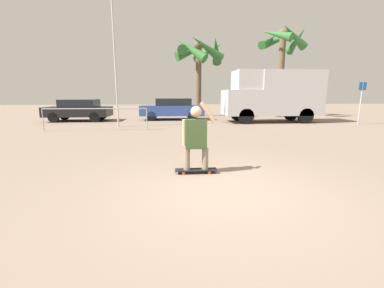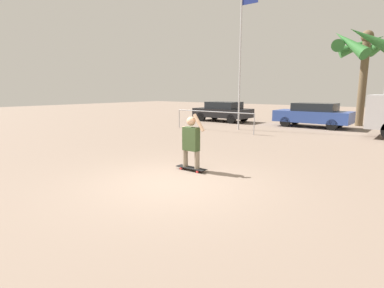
% 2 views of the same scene
% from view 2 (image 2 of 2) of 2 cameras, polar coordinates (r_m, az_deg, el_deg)
% --- Properties ---
extents(ground_plane, '(80.00, 80.00, 0.00)m').
position_cam_2_polar(ground_plane, '(7.19, -3.49, -7.53)').
color(ground_plane, gray).
extents(skateboard, '(0.93, 0.24, 0.09)m').
position_cam_2_polar(skateboard, '(8.30, -0.17, -4.59)').
color(skateboard, black).
rests_on(skateboard, ground_plane).
extents(person_skateboarder, '(0.74, 0.24, 1.50)m').
position_cam_2_polar(person_skateboarder, '(8.13, -0.18, 0.88)').
color(person_skateboarder, gray).
rests_on(person_skateboarder, skateboard).
extents(parked_car_blue, '(4.28, 1.93, 1.45)m').
position_cam_2_polar(parked_car_blue, '(19.45, 22.07, 5.25)').
color(parked_car_blue, black).
rests_on(parked_car_blue, ground_plane).
extents(parked_car_black, '(4.01, 1.93, 1.39)m').
position_cam_2_polar(parked_car_black, '(21.53, 5.91, 6.28)').
color(parked_car_black, black).
rests_on(parked_car_black, ground_plane).
extents(palm_tree_center_background, '(4.18, 4.34, 5.97)m').
position_cam_2_polar(palm_tree_center_background, '(21.52, 30.30, 15.82)').
color(palm_tree_center_background, brown).
rests_on(palm_tree_center_background, ground_plane).
extents(flagpole, '(1.00, 0.12, 7.40)m').
position_cam_2_polar(flagpole, '(17.10, 9.40, 16.74)').
color(flagpole, '#B7B7BC').
rests_on(flagpole, ground_plane).
extents(plaza_railing_segment, '(4.91, 0.05, 1.08)m').
position_cam_2_polar(plaza_railing_segment, '(16.33, 4.09, 5.70)').
color(plaza_railing_segment, '#99999E').
rests_on(plaza_railing_segment, ground_plane).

